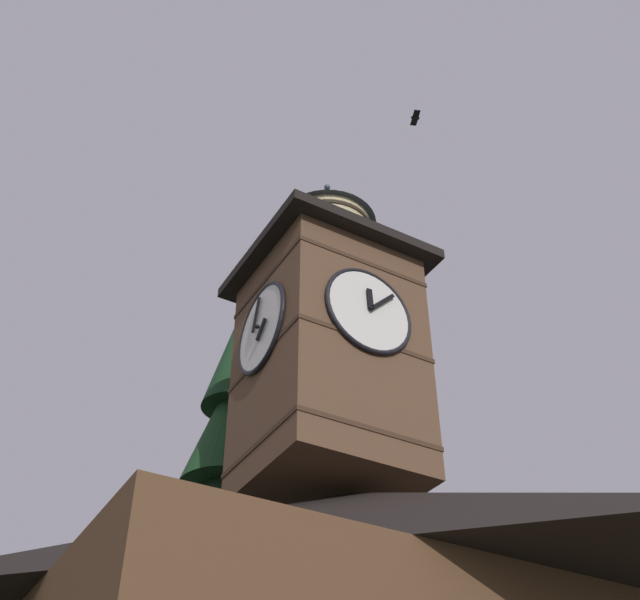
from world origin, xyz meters
name	(u,v)px	position (x,y,z in m)	size (l,w,h in m)	color
clock_tower	(328,338)	(0.34, -2.97, 12.29)	(3.86, 3.86, 8.47)	brown
flying_bird_high	(415,118)	(-1.66, -1.61, 19.49)	(0.35, 0.55, 0.13)	black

